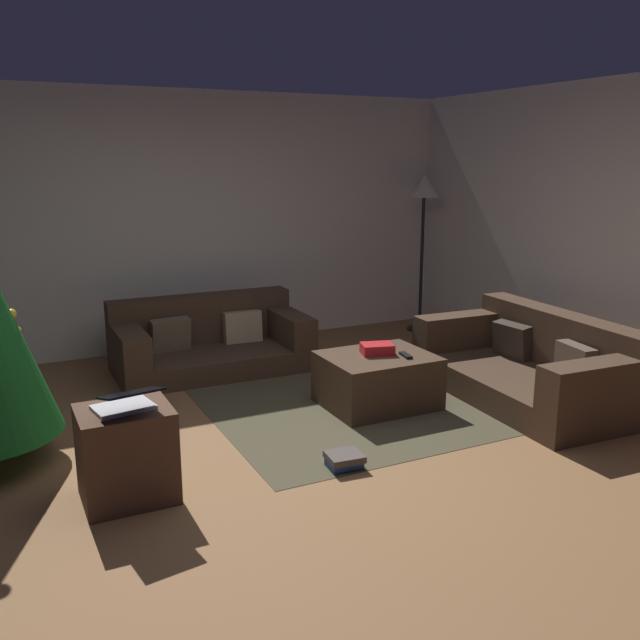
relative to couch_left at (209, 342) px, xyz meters
name	(u,v)px	position (x,y,z in m)	size (l,w,h in m)	color
ground_plane	(300,461)	(-0.09, -2.25, -0.25)	(6.40, 6.40, 0.00)	brown
rear_partition	(170,222)	(-0.09, 0.89, 1.05)	(6.40, 0.12, 2.60)	silver
couch_left	(209,342)	(0.00, 0.00, 0.00)	(1.76, 0.93, 0.66)	#473323
couch_right	(533,366)	(2.16, -1.97, 0.01)	(1.08, 1.93, 0.69)	#473323
ottoman	(377,380)	(0.90, -1.58, -0.04)	(0.85, 0.69, 0.42)	#473323
gift_box	(377,349)	(0.92, -1.54, 0.21)	(0.25, 0.18, 0.08)	red
tv_remote	(406,355)	(1.08, -1.71, 0.18)	(0.05, 0.16, 0.02)	black
side_table	(127,454)	(-1.19, -2.27, 0.03)	(0.52, 0.44, 0.55)	#4C3323
laptop	(126,402)	(-1.18, -2.32, 0.36)	(0.38, 0.43, 0.17)	silver
book_stack	(344,460)	(0.13, -2.47, -0.20)	(0.24, 0.22, 0.10)	#2D5193
corner_lamp	(424,199)	(2.61, 0.33, 1.25)	(0.36, 0.36, 1.75)	black
area_rug	(377,405)	(0.90, -1.58, -0.25)	(2.60, 2.00, 0.01)	#47422D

